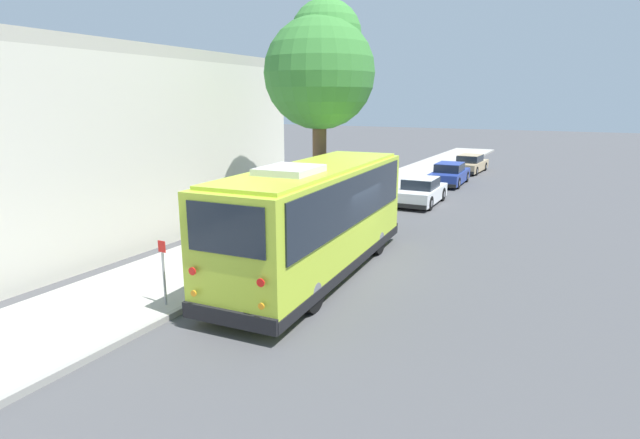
% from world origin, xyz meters
% --- Properties ---
extents(ground_plane, '(160.00, 160.00, 0.00)m').
position_xyz_m(ground_plane, '(0.00, 0.00, 0.00)').
color(ground_plane, '#474749').
extents(sidewalk_slab, '(80.00, 3.70, 0.15)m').
position_xyz_m(sidewalk_slab, '(0.00, 3.98, 0.07)').
color(sidewalk_slab, '#A3A099').
rests_on(sidewalk_slab, ground).
extents(curb_strip, '(80.00, 0.14, 0.15)m').
position_xyz_m(curb_strip, '(0.00, 2.06, 0.07)').
color(curb_strip, gray).
rests_on(curb_strip, ground).
extents(shuttle_bus, '(9.30, 3.17, 3.39)m').
position_xyz_m(shuttle_bus, '(-1.01, 0.51, 1.81)').
color(shuttle_bus, '#ADC633').
rests_on(shuttle_bus, ground).
extents(parked_sedan_white, '(4.22, 1.84, 1.33)m').
position_xyz_m(parked_sedan_white, '(10.45, 0.80, 0.62)').
color(parked_sedan_white, silver).
rests_on(parked_sedan_white, ground).
extents(parked_sedan_blue, '(4.56, 1.89, 1.33)m').
position_xyz_m(parked_sedan_blue, '(17.06, 0.99, 0.62)').
color(parked_sedan_blue, navy).
rests_on(parked_sedan_blue, ground).
extents(parked_sedan_tan, '(4.60, 1.84, 1.26)m').
position_xyz_m(parked_sedan_tan, '(23.10, 1.00, 0.58)').
color(parked_sedan_tan, tan).
rests_on(parked_sedan_tan, ground).
extents(street_tree, '(4.10, 4.10, 8.51)m').
position_xyz_m(street_tree, '(3.57, 2.77, 6.23)').
color(street_tree, brown).
rests_on(street_tree, sidewalk_slab).
extents(sign_post_near, '(0.06, 0.22, 1.62)m').
position_xyz_m(sign_post_near, '(-5.05, 2.51, 0.98)').
color(sign_post_near, gray).
rests_on(sign_post_near, sidewalk_slab).
extents(sign_post_far, '(0.06, 0.06, 1.31)m').
position_xyz_m(sign_post_far, '(-3.65, 2.51, 0.81)').
color(sign_post_far, gray).
rests_on(sign_post_far, sidewalk_slab).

